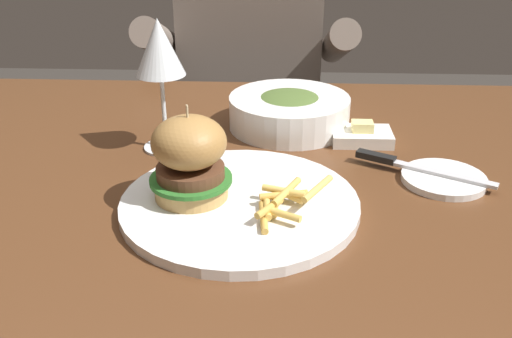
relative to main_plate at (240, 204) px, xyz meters
name	(u,v)px	position (x,y,z in m)	size (l,w,h in m)	color
dining_table	(230,220)	(-0.02, 0.12, -0.10)	(1.28, 0.87, 0.74)	#56331C
main_plate	(240,204)	(0.00, 0.00, 0.00)	(0.32, 0.32, 0.01)	white
burger_sandwich	(190,158)	(-0.06, 0.01, 0.06)	(0.11, 0.11, 0.13)	tan
fries_pile	(283,200)	(0.06, -0.02, 0.02)	(0.10, 0.11, 0.03)	gold
wine_glass	(159,52)	(-0.13, 0.19, 0.15)	(0.08, 0.08, 0.21)	silver
bread_plate	(444,179)	(0.29, 0.09, 0.00)	(0.12, 0.12, 0.01)	white
table_knife	(410,166)	(0.24, 0.11, 0.01)	(0.19, 0.11, 0.01)	silver
butter_dish	(362,135)	(0.19, 0.23, 0.00)	(0.10, 0.07, 0.04)	white
soup_bowl	(289,111)	(0.07, 0.29, 0.02)	(0.21, 0.21, 0.06)	white
diner_person	(251,113)	(-0.03, 0.82, -0.18)	(0.51, 0.36, 1.18)	#282833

